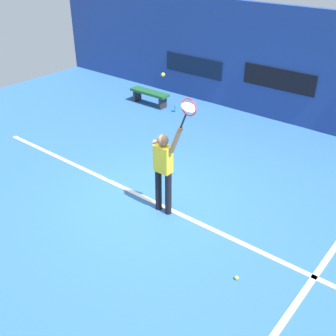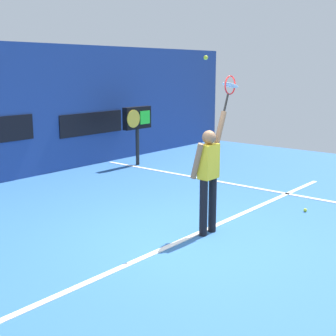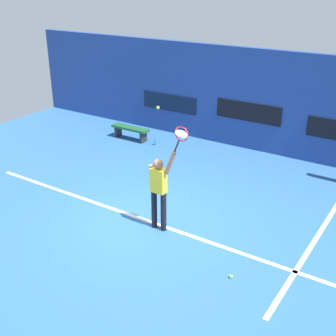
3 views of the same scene
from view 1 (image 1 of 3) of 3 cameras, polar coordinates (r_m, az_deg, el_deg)
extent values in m
plane|color=#2D609E|center=(8.72, -2.47, -4.66)|extent=(18.00, 18.00, 0.00)
cube|color=navy|center=(12.54, 15.38, 13.40)|extent=(18.00, 0.20, 3.23)
cube|color=black|center=(12.54, 14.91, 11.69)|extent=(2.20, 0.03, 0.60)
cube|color=#0C1933|center=(14.00, 3.49, 13.84)|extent=(2.20, 0.03, 0.60)
cube|color=white|center=(8.74, -2.31, -4.52)|extent=(10.00, 0.10, 0.01)
cylinder|color=black|center=(8.26, -1.31, -2.96)|extent=(0.13, 0.13, 0.92)
cylinder|color=black|center=(8.13, 0.04, -3.56)|extent=(0.13, 0.13, 0.92)
cube|color=yellow|center=(7.82, -0.70, 1.28)|extent=(0.34, 0.20, 0.55)
sphere|color=#8C6647|center=(7.65, -0.72, 3.82)|extent=(0.22, 0.22, 0.22)
cylinder|color=#8C6647|center=(7.43, 1.09, 3.87)|extent=(0.29, 0.09, 0.57)
cylinder|color=#8C6647|center=(7.98, -1.44, 2.08)|extent=(0.09, 0.23, 0.58)
cylinder|color=black|center=(7.17, 2.12, 6.48)|extent=(0.14, 0.03, 0.29)
torus|color=red|center=(7.01, 2.86, 8.32)|extent=(0.41, 0.02, 0.41)
cylinder|color=silver|center=(7.01, 2.86, 8.32)|extent=(0.25, 0.27, 0.10)
sphere|color=#CCE033|center=(7.27, -0.69, 12.69)|extent=(0.07, 0.07, 0.07)
cube|color=#1E592D|center=(13.61, -2.55, 10.32)|extent=(1.40, 0.36, 0.08)
cube|color=#262628|center=(14.04, -4.25, 9.91)|extent=(0.08, 0.32, 0.37)
cube|color=#262628|center=(13.36, -0.73, 8.93)|extent=(0.08, 0.32, 0.37)
cylinder|color=#338CD8|center=(13.08, 1.03, 8.16)|extent=(0.07, 0.07, 0.24)
sphere|color=#CCE033|center=(7.05, 9.40, -14.63)|extent=(0.07, 0.07, 0.07)
camera|label=2|loc=(10.76, -44.53, 9.08)|focal=50.85mm
camera|label=3|loc=(1.83, -154.86, -16.39)|focal=46.95mm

